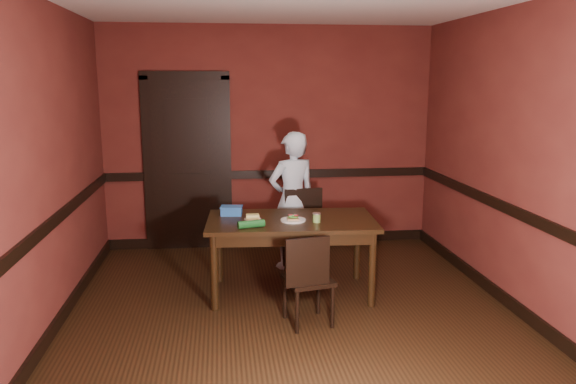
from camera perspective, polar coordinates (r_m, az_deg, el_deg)
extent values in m
cube|color=black|center=(5.08, 0.49, -12.49)|extent=(4.00, 4.50, 0.01)
cube|color=#5A211B|center=(6.92, -1.90, 5.52)|extent=(4.00, 0.02, 2.70)
cube|color=#5A211B|center=(2.53, 7.12, -4.83)|extent=(4.00, 0.02, 2.70)
cube|color=#5A211B|center=(4.86, -23.57, 2.11)|extent=(0.02, 4.50, 2.70)
cube|color=#5A211B|center=(5.33, 22.37, 2.93)|extent=(0.02, 4.50, 2.70)
cube|color=black|center=(6.96, -1.87, 1.82)|extent=(4.00, 0.03, 0.10)
cube|color=black|center=(4.94, -22.99, -3.04)|extent=(0.03, 4.50, 0.10)
cube|color=black|center=(5.40, 21.88, -1.79)|extent=(0.03, 4.50, 0.10)
cube|color=black|center=(7.15, -1.82, -4.84)|extent=(4.00, 0.03, 0.12)
cube|color=black|center=(5.20, -22.27, -12.04)|extent=(0.03, 4.50, 0.12)
cube|color=black|center=(5.64, 21.24, -10.13)|extent=(0.03, 4.50, 0.12)
cube|color=black|center=(6.90, -10.16, 2.61)|extent=(0.85, 0.04, 2.05)
cube|color=black|center=(6.97, -14.06, 2.53)|extent=(0.10, 0.06, 2.15)
cube|color=black|center=(6.91, -6.21, 2.73)|extent=(0.10, 0.06, 2.15)
cube|color=black|center=(6.85, -10.47, 11.57)|extent=(1.05, 0.06, 0.10)
cube|color=black|center=(5.46, 0.31, -6.57)|extent=(1.64, 0.99, 0.75)
imported|color=silver|center=(6.13, 0.44, -0.87)|extent=(0.64, 0.52, 1.51)
cylinder|color=silver|center=(5.28, 0.51, -2.90)|extent=(0.24, 0.24, 0.01)
cube|color=#AC8353|center=(5.28, 0.51, -2.75)|extent=(0.11, 0.10, 0.02)
ellipsoid|color=#368325|center=(5.27, 0.51, -2.53)|extent=(0.10, 0.09, 0.02)
cylinder|color=red|center=(5.28, 0.25, -2.34)|extent=(0.04, 0.04, 0.01)
cylinder|color=red|center=(5.26, 0.82, -2.39)|extent=(0.04, 0.04, 0.01)
cylinder|color=#76AB5E|center=(5.24, 0.25, -2.45)|extent=(0.03, 0.03, 0.01)
cylinder|color=#76AB5E|center=(5.29, 0.73, -2.32)|extent=(0.03, 0.03, 0.01)
cylinder|color=#76AB5E|center=(5.27, 0.51, -2.38)|extent=(0.03, 0.03, 0.01)
cylinder|color=#6F9946|center=(5.23, 2.92, -2.67)|extent=(0.07, 0.07, 0.08)
cylinder|color=beige|center=(5.22, 2.93, -2.20)|extent=(0.08, 0.08, 0.01)
cylinder|color=silver|center=(5.34, -3.62, -2.77)|extent=(0.16, 0.16, 0.01)
cube|color=#E4DC78|center=(5.33, -3.62, -2.51)|extent=(0.12, 0.08, 0.04)
cube|color=#2B63B6|center=(5.53, -5.75, -1.95)|extent=(0.22, 0.16, 0.08)
cube|color=#2B63B6|center=(5.52, -5.76, -1.50)|extent=(0.23, 0.17, 0.01)
cylinder|color=#16511E|center=(5.04, -3.76, -3.27)|extent=(0.25, 0.13, 0.07)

